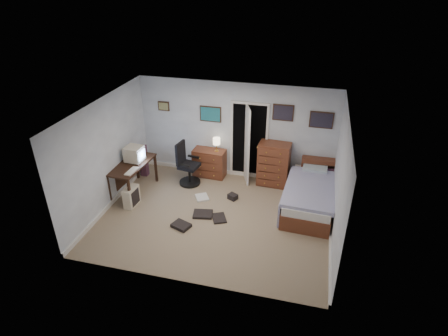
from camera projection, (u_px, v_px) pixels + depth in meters
The scene contains 15 objects.
floor at pixel (215, 217), 8.33m from camera, with size 5.00×4.00×0.02m, color gray.
computer_desk at pixel (129, 170), 8.99m from camera, with size 0.72×1.40×0.78m.
crt_monitor at pixel (134, 154), 8.91m from camera, with size 0.43×0.40×0.38m.
keyboard at pixel (132, 171), 8.53m from camera, with size 0.16×0.42×0.03m, color beige.
pc_tower at pixel (132, 197), 8.63m from camera, with size 0.24×0.45×0.47m.
office_chair at pixel (187, 168), 9.43m from camera, with size 0.62×0.62×1.11m.
media_stack at pixel (144, 160), 9.80m from camera, with size 0.17×0.17×0.86m, color maroon.
low_dresser at pixel (209, 163), 9.80m from camera, with size 0.83×0.42×0.74m, color brown.
table_lamp at pixel (217, 142), 9.45m from camera, with size 0.19×0.19×0.36m.
doorway at pixel (251, 137), 9.71m from camera, with size 0.96×1.12×2.05m.
tall_dresser at pixel (274, 164), 9.32m from camera, with size 0.77×0.45×1.13m, color brown.
headboard_bookcase at pixel (319, 172), 9.25m from camera, with size 0.89×0.24×0.80m.
bed at pixel (309, 196), 8.49m from camera, with size 1.22×2.13×0.68m.
wall_posters at pixel (259, 115), 9.05m from camera, with size 4.38×0.04×0.60m.
floor_clutter at pixel (204, 212), 8.43m from camera, with size 1.18×1.65×0.13m.
Camera 1 is at (1.86, -6.53, 4.94)m, focal length 30.00 mm.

